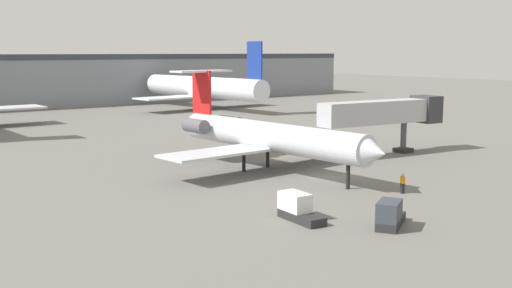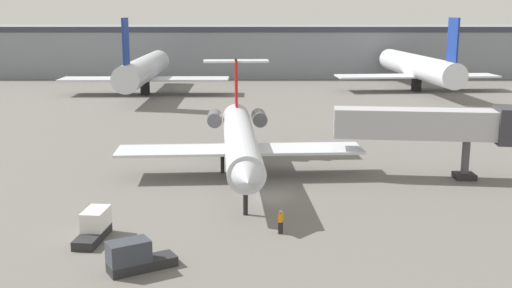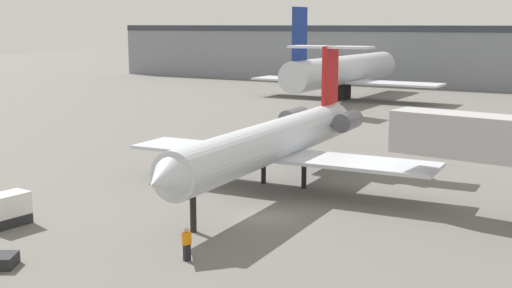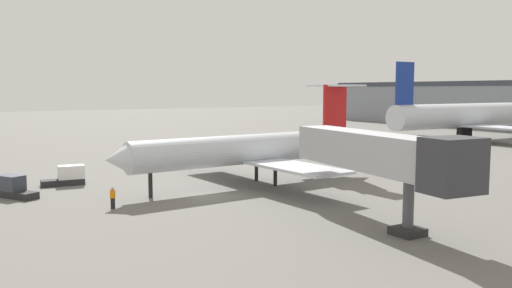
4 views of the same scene
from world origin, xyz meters
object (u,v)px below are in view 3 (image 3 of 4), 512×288
Objects in this scene: ground_crew_marshaller at (187,244)px; parked_airliner_west_end at (344,71)px; baggage_tug_trailing at (2,213)px; regional_jet at (277,139)px.

parked_airliner_west_end is (-21.58, 70.12, 3.62)m from ground_crew_marshaller.
ground_crew_marshaller is 0.41× the size of baggage_tug_trailing.
regional_jet is 16.87× the size of ground_crew_marshaller.
regional_jet is 18.53m from baggage_tug_trailing.
regional_jet reaches higher than baggage_tug_trailing.
regional_jet is at bearing 101.90° from ground_crew_marshaller.
baggage_tug_trailing is at bearing -82.68° from parked_airliner_west_end.
ground_crew_marshaller is 12.49m from baggage_tug_trailing.
baggage_tug_trailing is (-12.46, -0.87, -0.02)m from ground_crew_marshaller.
baggage_tug_trailing is at bearing -120.58° from regional_jet.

